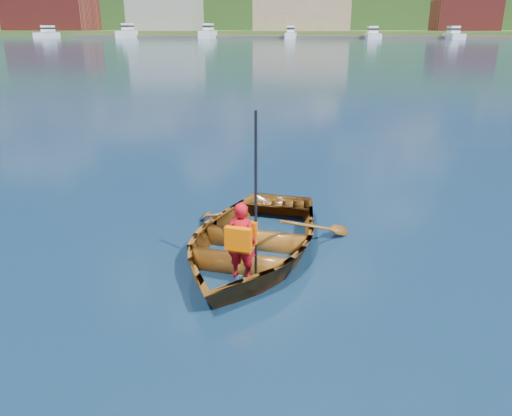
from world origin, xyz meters
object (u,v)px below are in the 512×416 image
rowboat (251,240)px  marina_yachts (305,34)px  dock (333,37)px  child_paddler (242,239)px

rowboat → marina_yachts: 143.23m
dock → marina_yachts: (-8.25, -4.66, 0.93)m
rowboat → dock: bearing=88.3°
child_paddler → dock: size_ratio=0.01×
rowboat → marina_yachts: (-3.74, 143.18, 1.09)m
child_paddler → marina_yachts: 144.14m
marina_yachts → rowboat: bearing=-88.5°
rowboat → marina_yachts: bearing=91.5°
child_paddler → marina_yachts: size_ratio=0.02×
rowboat → child_paddler: child_paddler is taller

